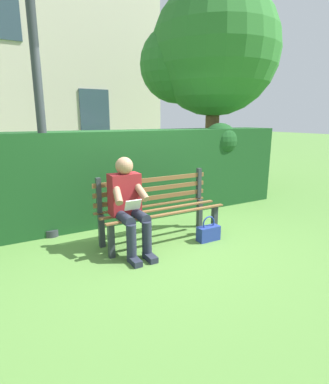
% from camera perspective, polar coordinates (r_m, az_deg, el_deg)
% --- Properties ---
extents(ground, '(60.00, 60.00, 0.00)m').
position_cam_1_polar(ground, '(4.28, -0.67, -8.94)').
color(ground, '#517F38').
extents(park_bench, '(1.72, 0.53, 0.91)m').
position_cam_1_polar(park_bench, '(4.20, -1.26, -2.75)').
color(park_bench, '#2D3338').
rests_on(park_bench, ground).
extents(person_seated, '(0.44, 0.73, 1.18)m').
position_cam_1_polar(person_seated, '(3.78, -6.75, -2.01)').
color(person_seated, maroon).
rests_on(person_seated, ground).
extents(hedge_backdrop, '(5.54, 0.80, 1.56)m').
position_cam_1_polar(hedge_backdrop, '(5.22, -4.64, 3.86)').
color(hedge_backdrop, '#19471E').
rests_on(hedge_backdrop, ground).
extents(tree, '(2.87, 2.73, 4.42)m').
position_cam_1_polar(tree, '(7.23, 8.18, 24.20)').
color(tree, brown).
rests_on(tree, ground).
extents(building_facade, '(9.11, 2.98, 6.77)m').
position_cam_1_polar(building_facade, '(11.00, -28.11, 21.21)').
color(building_facade, beige).
rests_on(building_facade, ground).
extents(handbag, '(0.32, 0.14, 0.35)m').
position_cam_1_polar(handbag, '(4.27, 8.21, -7.53)').
color(handbag, navy).
rests_on(handbag, ground).
extents(lamp_post, '(0.26, 0.26, 3.66)m').
position_cam_1_polar(lamp_post, '(4.44, -22.67, 18.50)').
color(lamp_post, '#2D3338').
rests_on(lamp_post, ground).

